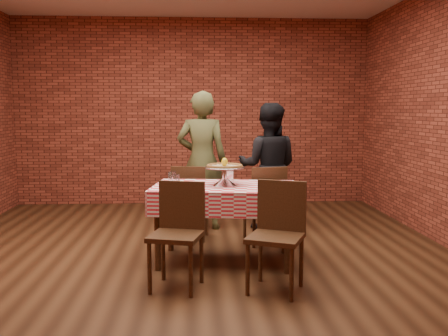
{
  "coord_description": "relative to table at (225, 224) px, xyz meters",
  "views": [
    {
      "loc": [
        0.03,
        -4.87,
        1.5
      ],
      "look_at": [
        0.32,
        0.02,
        0.91
      ],
      "focal_mm": 39.87,
      "sensor_mm": 36.0,
      "label": 1
    }
  ],
  "objects": [
    {
      "name": "ground",
      "position": [
        -0.32,
        0.1,
        -0.38
      ],
      "size": [
        6.0,
        6.0,
        0.0
      ],
      "primitive_type": "plane",
      "color": "black",
      "rests_on": "ground"
    },
    {
      "name": "back_wall",
      "position": [
        -0.32,
        3.1,
        1.08
      ],
      "size": [
        5.5,
        0.0,
        5.5
      ],
      "primitive_type": "plane",
      "rotation": [
        1.57,
        0.0,
        0.0
      ],
      "color": "maroon",
      "rests_on": "ground"
    },
    {
      "name": "table",
      "position": [
        0.0,
        0.0,
        0.0
      ],
      "size": [
        1.46,
        0.99,
        0.75
      ],
      "primitive_type": "cube",
      "rotation": [
        0.0,
        0.0,
        -0.14
      ],
      "color": "#452A17",
      "rests_on": "ground"
    },
    {
      "name": "tablecloth",
      "position": [
        0.0,
        0.0,
        0.27
      ],
      "size": [
        1.5,
        1.03,
        0.23
      ],
      "primitive_type": null,
      "rotation": [
        0.0,
        0.0,
        -0.14
      ],
      "color": "red",
      "rests_on": "table"
    },
    {
      "name": "pizza_stand",
      "position": [
        0.0,
        0.02,
        0.47
      ],
      "size": [
        0.54,
        0.54,
        0.18
      ],
      "primitive_type": null,
      "rotation": [
        0.0,
        0.0,
        -0.48
      ],
      "color": "silver",
      "rests_on": "tablecloth"
    },
    {
      "name": "pizza",
      "position": [
        0.0,
        0.02,
        0.57
      ],
      "size": [
        0.48,
        0.48,
        0.03
      ],
      "primitive_type": "cylinder",
      "rotation": [
        0.0,
        0.0,
        -0.48
      ],
      "color": "beige",
      "rests_on": "pizza_stand"
    },
    {
      "name": "lemon",
      "position": [
        0.0,
        0.02,
        0.61
      ],
      "size": [
        0.08,
        0.08,
        0.08
      ],
      "primitive_type": "ellipsoid",
      "rotation": [
        0.0,
        0.0,
        -0.48
      ],
      "color": "yellow",
      "rests_on": "pizza"
    },
    {
      "name": "water_glass_left",
      "position": [
        -0.47,
        -0.04,
        0.44
      ],
      "size": [
        0.08,
        0.08,
        0.12
      ],
      "primitive_type": "cylinder",
      "rotation": [
        0.0,
        0.0,
        -0.14
      ],
      "color": "white",
      "rests_on": "tablecloth"
    },
    {
      "name": "water_glass_right",
      "position": [
        -0.52,
        0.17,
        0.44
      ],
      "size": [
        0.08,
        0.08,
        0.12
      ],
      "primitive_type": "cylinder",
      "rotation": [
        0.0,
        0.0,
        -0.14
      ],
      "color": "white",
      "rests_on": "tablecloth"
    },
    {
      "name": "side_plate",
      "position": [
        0.49,
        -0.15,
        0.39
      ],
      "size": [
        0.18,
        0.18,
        0.01
      ],
      "primitive_type": "cylinder",
      "rotation": [
        0.0,
        0.0,
        -0.14
      ],
      "color": "white",
      "rests_on": "tablecloth"
    },
    {
      "name": "sweetener_packet_a",
      "position": [
        0.57,
        -0.29,
        0.39
      ],
      "size": [
        0.06,
        0.06,
        0.0
      ],
      "primitive_type": "cube",
      "rotation": [
        0.0,
        0.0,
        0.59
      ],
      "color": "white",
      "rests_on": "tablecloth"
    },
    {
      "name": "sweetener_packet_b",
      "position": [
        0.56,
        -0.24,
        0.39
      ],
      "size": [
        0.05,
        0.04,
        0.0
      ],
      "primitive_type": "cube",
      "rotation": [
        0.0,
        0.0,
        -0.02
      ],
      "color": "white",
      "rests_on": "tablecloth"
    },
    {
      "name": "condiment_caddy",
      "position": [
        0.04,
        0.31,
        0.45
      ],
      "size": [
        0.12,
        0.11,
        0.14
      ],
      "primitive_type": "cube",
      "rotation": [
        0.0,
        0.0,
        0.3
      ],
      "color": "silver",
      "rests_on": "tablecloth"
    },
    {
      "name": "chair_near_left",
      "position": [
        -0.45,
        -0.73,
        0.07
      ],
      "size": [
        0.5,
        0.5,
        0.88
      ],
      "primitive_type": null,
      "rotation": [
        0.0,
        0.0,
        -0.26
      ],
      "color": "#452A17",
      "rests_on": "ground"
    },
    {
      "name": "chair_near_right",
      "position": [
        0.37,
        -0.83,
        0.07
      ],
      "size": [
        0.55,
        0.55,
        0.9
      ],
      "primitive_type": null,
      "rotation": [
        0.0,
        0.0,
        -0.42
      ],
      "color": "#452A17",
      "rests_on": "ground"
    },
    {
      "name": "chair_far_left",
      "position": [
        -0.34,
        0.88,
        0.06
      ],
      "size": [
        0.44,
        0.44,
        0.86
      ],
      "primitive_type": null,
      "rotation": [
        0.0,
        0.0,
        2.99
      ],
      "color": "#452A17",
      "rests_on": "ground"
    },
    {
      "name": "chair_far_right",
      "position": [
        0.48,
        0.65,
        0.06
      ],
      "size": [
        0.47,
        0.47,
        0.88
      ],
      "primitive_type": null,
      "rotation": [
        0.0,
        0.0,
        3.34
      ],
      "color": "#452A17",
      "rests_on": "ground"
    },
    {
      "name": "diner_olive",
      "position": [
        -0.2,
        1.4,
        0.48
      ],
      "size": [
        0.67,
        0.48,
        1.72
      ],
      "primitive_type": "imported",
      "rotation": [
        0.0,
        0.0,
        3.02
      ],
      "color": "#4A4D29",
      "rests_on": "ground"
    },
    {
      "name": "diner_black",
      "position": [
        0.62,
        1.32,
        0.41
      ],
      "size": [
        0.88,
        0.75,
        1.57
      ],
      "primitive_type": "imported",
      "rotation": [
        0.0,
        0.0,
        2.91
      ],
      "color": "black",
      "rests_on": "ground"
    }
  ]
}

